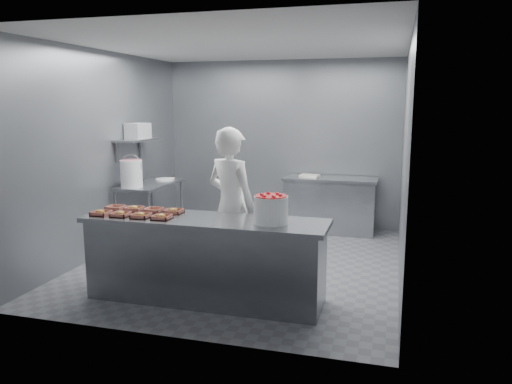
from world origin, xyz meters
TOP-DOWN VIEW (x-y plane):
  - floor at (0.00, 0.00)m, footprint 4.50×4.50m
  - ceiling at (0.00, 0.00)m, footprint 4.50×4.50m
  - wall_back at (0.00, 2.25)m, footprint 4.00×0.04m
  - wall_left at (-2.00, 0.00)m, footprint 0.04×4.50m
  - wall_right at (2.00, 0.00)m, footprint 0.04×4.50m
  - service_counter at (0.00, -1.35)m, footprint 2.60×0.70m
  - prep_table at (-1.65, 0.60)m, footprint 0.60×1.20m
  - back_counter at (0.90, 1.90)m, footprint 1.50×0.60m
  - wall_shelf at (-1.82, 0.60)m, footprint 0.35×0.90m
  - tray_0 at (-1.14, -1.50)m, footprint 0.19×0.18m
  - tray_1 at (-0.90, -1.50)m, footprint 0.19×0.18m
  - tray_2 at (-0.66, -1.50)m, footprint 0.19×0.18m
  - tray_3 at (-0.42, -1.50)m, footprint 0.19×0.18m
  - tray_4 at (-1.14, -1.20)m, footprint 0.19×0.18m
  - tray_5 at (-0.90, -1.20)m, footprint 0.19×0.18m
  - tray_6 at (-0.66, -1.20)m, footprint 0.19×0.18m
  - tray_7 at (-0.42, -1.20)m, footprint 0.19×0.18m
  - worker at (0.10, -0.75)m, footprint 0.78×0.66m
  - strawberry_tub at (0.72, -1.37)m, footprint 0.34×0.34m
  - glaze_bucket at (-1.72, 0.20)m, footprint 0.32×0.31m
  - bucket_lid at (-1.57, 0.94)m, footprint 0.32×0.32m
  - rag at (-1.54, 1.04)m, footprint 0.17×0.15m
  - appliance at (-1.82, 0.61)m, footprint 0.33×0.36m
  - paper_stack at (0.56, 1.90)m, footprint 0.33×0.26m

SIDE VIEW (x-z plane):
  - floor at x=0.00m, z-range 0.00..0.00m
  - back_counter at x=0.90m, z-range 0.00..0.90m
  - service_counter at x=0.00m, z-range 0.00..0.90m
  - prep_table at x=-1.65m, z-range 0.14..1.04m
  - rag at x=-1.54m, z-range 0.90..0.92m
  - bucket_lid at x=-1.57m, z-range 0.90..0.92m
  - worker at x=0.10m, z-range 0.00..1.83m
  - paper_stack at x=0.56m, z-range 0.90..0.94m
  - tray_4 at x=-1.14m, z-range 0.90..0.94m
  - tray_6 at x=-0.66m, z-range 0.90..0.94m
  - tray_0 at x=-1.14m, z-range 0.89..0.95m
  - tray_1 at x=-0.90m, z-range 0.89..0.95m
  - tray_2 at x=-0.66m, z-range 0.89..0.95m
  - tray_3 at x=-0.42m, z-range 0.89..0.95m
  - tray_5 at x=-0.90m, z-range 0.89..0.95m
  - tray_7 at x=-0.42m, z-range 0.89..0.95m
  - strawberry_tub at x=0.72m, z-range 0.91..1.19m
  - glaze_bucket at x=-1.72m, z-range 0.87..1.34m
  - wall_back at x=0.00m, z-range 0.00..2.80m
  - wall_left at x=-2.00m, z-range 0.00..2.80m
  - wall_right at x=2.00m, z-range 0.00..2.80m
  - wall_shelf at x=-1.82m, z-range 1.54..1.56m
  - appliance at x=-1.82m, z-range 1.56..1.79m
  - ceiling at x=0.00m, z-range 2.80..2.80m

